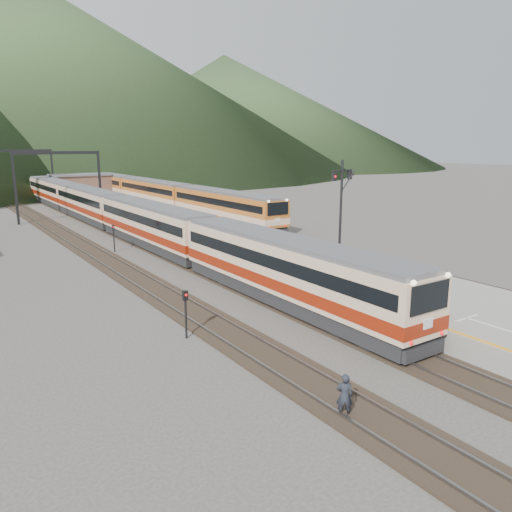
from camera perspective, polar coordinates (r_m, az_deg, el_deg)
track_main at (r=48.86m, az=-14.02°, el=2.06°), size 2.60×200.00×0.23m
track_far at (r=47.44m, az=-19.69°, el=1.39°), size 2.60×200.00×0.23m
track_second at (r=53.76m, az=-2.43°, el=3.37°), size 2.60×200.00×0.23m
platform at (r=49.14m, az=-7.10°, el=2.91°), size 8.00×100.00×1.00m
gantry_near at (r=61.83m, az=-21.66°, el=8.85°), size 9.55×0.25×8.00m
gantry_far at (r=86.39m, az=-25.34°, el=9.36°), size 9.55×0.25×8.00m
station_shed at (r=86.31m, az=-19.36°, el=7.84°), size 9.40×4.40×3.10m
hill_b at (r=241.51m, az=-23.88°, el=18.44°), size 220.00×220.00×75.00m
hill_c at (r=250.06m, az=-3.62°, el=16.33°), size 160.00×160.00×50.00m
main_train at (r=52.54m, az=-15.72°, el=4.72°), size 2.75×75.48×3.36m
second_train at (r=73.04m, az=-11.55°, el=7.10°), size 2.90×59.45×3.54m
signal_mast at (r=29.42m, az=9.67°, el=5.58°), size 2.12×0.77×6.85m
short_signal_b at (r=42.71m, az=-15.96°, el=2.37°), size 0.26×0.23×2.27m
short_signal_c at (r=22.94m, az=-8.06°, el=-5.89°), size 0.24×0.19×2.27m
worker at (r=16.99m, az=10.08°, el=-15.45°), size 0.66×0.63×1.52m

